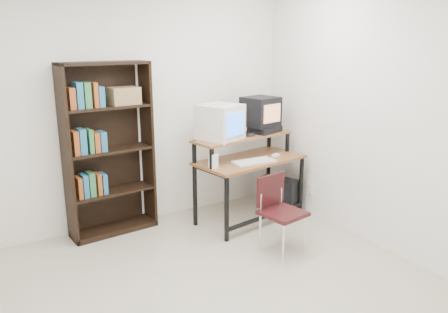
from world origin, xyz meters
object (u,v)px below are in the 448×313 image
pc_tower (279,195)px  school_chair (278,206)px  crt_tv (261,112)px  computer_desk (249,162)px  bookshelf (108,148)px  crt_monitor (220,122)px

pc_tower → school_chair: size_ratio=0.59×
crt_tv → pc_tower: crt_tv is taller
computer_desk → bookshelf: 1.57m
crt_monitor → school_chair: 1.15m
computer_desk → crt_monitor: (-0.32, 0.10, 0.47)m
computer_desk → school_chair: size_ratio=1.76×
crt_tv → pc_tower: (0.17, -0.18, -1.01)m
school_chair → crt_tv: bearing=54.7°
computer_desk → school_chair: computer_desk is taller
school_chair → computer_desk: bearing=66.9°
computer_desk → crt_tv: crt_tv is taller
pc_tower → crt_tv: bearing=110.0°
crt_monitor → bookshelf: bookshelf is taller
crt_monitor → school_chair: crt_monitor is taller
crt_monitor → crt_tv: bearing=-14.0°
crt_tv → bookshelf: (-1.75, 0.30, -0.29)m
crt_tv → bookshelf: size_ratio=0.24×
crt_monitor → school_chair: size_ratio=0.71×
pc_tower → school_chair: school_chair is taller
crt_tv → school_chair: crt_tv is taller
computer_desk → bookshelf: (-1.47, 0.48, 0.24)m
computer_desk → pc_tower: computer_desk is taller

